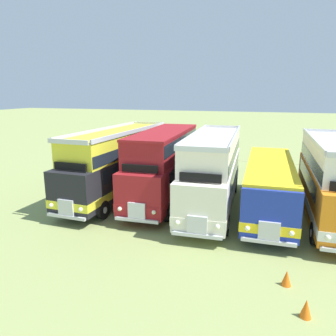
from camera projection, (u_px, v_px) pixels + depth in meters
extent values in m
plane|color=#8C9956|center=(212.00, 206.00, 19.65)|extent=(200.00, 200.00, 0.00)
cube|color=black|center=(119.00, 171.00, 21.43)|extent=(2.82, 11.40, 2.30)
cube|color=yellow|center=(119.00, 179.00, 21.57)|extent=(2.86, 11.44, 0.44)
cube|color=#19232D|center=(121.00, 161.00, 21.66)|extent=(2.78, 9.00, 0.76)
cube|color=#19232D|center=(65.00, 183.00, 16.14)|extent=(2.20, 0.16, 0.90)
cube|color=silver|center=(66.00, 207.00, 16.33)|extent=(0.90, 0.15, 0.80)
cube|color=silver|center=(66.00, 217.00, 16.42)|extent=(2.30, 0.21, 0.16)
sphere|color=#EAEACC|center=(81.00, 209.00, 16.02)|extent=(0.22, 0.22, 0.22)
sphere|color=#EAEACC|center=(51.00, 205.00, 16.61)|extent=(0.22, 0.22, 0.22)
cube|color=yellow|center=(119.00, 142.00, 21.22)|extent=(2.70, 10.50, 1.50)
cube|color=silver|center=(68.00, 142.00, 16.07)|extent=(2.40, 0.17, 0.24)
cube|color=silver|center=(147.00, 124.00, 25.35)|extent=(2.40, 0.17, 0.24)
cube|color=silver|center=(136.00, 131.00, 20.64)|extent=(0.40, 10.43, 0.24)
cube|color=silver|center=(103.00, 129.00, 21.42)|extent=(0.40, 10.43, 0.24)
cube|color=#19232D|center=(120.00, 147.00, 21.29)|extent=(2.73, 10.40, 0.64)
cube|color=black|center=(70.00, 167.00, 16.42)|extent=(1.90, 0.17, 0.40)
cylinder|color=black|center=(103.00, 210.00, 17.60)|extent=(0.31, 1.05, 1.04)
cylinder|color=silver|center=(105.00, 210.00, 17.55)|extent=(0.03, 0.36, 0.36)
cylinder|color=black|center=(68.00, 205.00, 18.35)|extent=(0.31, 1.05, 1.04)
cylinder|color=silver|center=(66.00, 205.00, 18.40)|extent=(0.03, 0.36, 0.36)
cylinder|color=black|center=(156.00, 175.00, 24.87)|extent=(0.31, 1.05, 1.04)
cylinder|color=silver|center=(158.00, 176.00, 24.82)|extent=(0.03, 0.36, 0.36)
cylinder|color=black|center=(129.00, 173.00, 25.62)|extent=(0.31, 1.05, 1.04)
cylinder|color=silver|center=(128.00, 173.00, 25.67)|extent=(0.03, 0.36, 0.36)
cube|color=maroon|center=(163.00, 175.00, 20.32)|extent=(2.98, 9.75, 2.30)
cube|color=maroon|center=(163.00, 184.00, 20.46)|extent=(3.03, 9.79, 0.44)
cube|color=#19232D|center=(165.00, 164.00, 20.56)|extent=(2.89, 7.35, 0.76)
cube|color=#19232D|center=(137.00, 186.00, 15.70)|extent=(2.20, 0.21, 0.90)
cube|color=silver|center=(137.00, 211.00, 15.89)|extent=(0.90, 0.17, 0.80)
cube|color=silver|center=(137.00, 220.00, 15.97)|extent=(2.30, 0.26, 0.16)
sphere|color=#EAEACC|center=(154.00, 212.00, 15.65)|extent=(0.22, 0.22, 0.22)
sphere|color=#EAEACC|center=(120.00, 209.00, 16.10)|extent=(0.22, 0.22, 0.22)
cube|color=maroon|center=(164.00, 145.00, 20.12)|extent=(2.84, 8.85, 1.50)
cube|color=maroon|center=(164.00, 132.00, 19.93)|extent=(2.90, 8.95, 0.14)
cube|color=#19232D|center=(164.00, 140.00, 20.05)|extent=(2.87, 8.75, 0.68)
cube|color=black|center=(140.00, 169.00, 15.99)|extent=(1.90, 0.22, 0.40)
cylinder|color=black|center=(168.00, 212.00, 17.28)|extent=(0.33, 1.05, 1.04)
cylinder|color=silver|center=(170.00, 212.00, 17.24)|extent=(0.04, 0.36, 0.36)
cylinder|color=black|center=(128.00, 208.00, 17.86)|extent=(0.33, 1.05, 1.04)
cylinder|color=silver|center=(125.00, 208.00, 17.90)|extent=(0.04, 0.36, 0.36)
cylinder|color=black|center=(190.00, 182.00, 23.14)|extent=(0.33, 1.05, 1.04)
cylinder|color=silver|center=(192.00, 182.00, 23.10)|extent=(0.04, 0.36, 0.36)
cylinder|color=black|center=(160.00, 179.00, 23.72)|extent=(0.33, 1.05, 1.04)
cylinder|color=silver|center=(158.00, 179.00, 23.76)|extent=(0.04, 0.36, 0.36)
cube|color=silver|center=(213.00, 180.00, 19.06)|extent=(3.07, 10.68, 2.30)
cube|color=silver|center=(212.00, 190.00, 19.19)|extent=(3.11, 10.72, 0.44)
cube|color=#19232D|center=(214.00, 169.00, 19.29)|extent=(2.97, 8.29, 0.76)
cube|color=#19232D|center=(198.00, 197.00, 14.00)|extent=(2.20, 0.22, 0.90)
cube|color=silver|center=(197.00, 225.00, 14.18)|extent=(0.91, 0.17, 0.80)
cube|color=silver|center=(197.00, 235.00, 14.27)|extent=(2.30, 0.26, 0.16)
sphere|color=#EAEACC|center=(217.00, 227.00, 13.95)|extent=(0.22, 0.22, 0.22)
sphere|color=#EAEACC|center=(177.00, 223.00, 14.40)|extent=(0.22, 0.22, 0.22)
cube|color=silver|center=(214.00, 148.00, 18.85)|extent=(2.92, 9.78, 1.50)
cube|color=silver|center=(201.00, 149.00, 13.94)|extent=(2.40, 0.23, 0.24)
cube|color=silver|center=(222.00, 127.00, 22.74)|extent=(2.40, 0.23, 0.24)
cube|color=silver|center=(236.00, 136.00, 18.37)|extent=(0.62, 9.65, 0.24)
cube|color=silver|center=(194.00, 134.00, 18.97)|extent=(0.62, 9.65, 0.24)
cube|color=#19232D|center=(214.00, 153.00, 18.92)|extent=(2.95, 9.68, 0.64)
cube|color=black|center=(200.00, 178.00, 14.28)|extent=(1.90, 0.22, 0.40)
cylinder|color=black|center=(226.00, 225.00, 15.58)|extent=(0.34, 1.05, 1.04)
cylinder|color=silver|center=(229.00, 225.00, 15.54)|extent=(0.04, 0.36, 0.36)
cylinder|color=black|center=(180.00, 220.00, 16.16)|extent=(0.34, 1.05, 1.04)
cylinder|color=silver|center=(177.00, 220.00, 16.19)|extent=(0.04, 0.36, 0.36)
cylinder|color=black|center=(235.00, 185.00, 22.31)|extent=(0.34, 1.05, 1.04)
cylinder|color=silver|center=(237.00, 185.00, 22.27)|extent=(0.04, 0.36, 0.36)
cylinder|color=black|center=(202.00, 183.00, 22.89)|extent=(0.34, 1.05, 1.04)
cylinder|color=silver|center=(200.00, 182.00, 22.93)|extent=(0.04, 0.36, 0.36)
cube|color=#1E339E|center=(269.00, 184.00, 18.30)|extent=(2.75, 10.41, 2.30)
cube|color=yellow|center=(268.00, 194.00, 18.43)|extent=(2.79, 10.45, 0.44)
cube|color=#19232D|center=(270.00, 172.00, 18.53)|extent=(2.72, 8.02, 0.76)
cube|color=#19232D|center=(271.00, 202.00, 13.37)|extent=(2.20, 0.15, 0.90)
cube|color=silver|center=(269.00, 231.00, 13.56)|extent=(0.90, 0.14, 0.80)
cube|color=silver|center=(268.00, 242.00, 13.65)|extent=(2.30, 0.20, 0.16)
sphere|color=#EAEACC|center=(292.00, 234.00, 13.30)|extent=(0.22, 0.22, 0.22)
sphere|color=#EAEACC|center=(247.00, 228.00, 13.80)|extent=(0.22, 0.22, 0.22)
cube|color=yellow|center=(271.00, 163.00, 18.01)|extent=(2.70, 10.01, 0.14)
cylinder|color=black|center=(294.00, 231.00, 14.91)|extent=(0.30, 1.05, 1.04)
cylinder|color=silver|center=(297.00, 231.00, 14.87)|extent=(0.03, 0.36, 0.36)
cylinder|color=black|center=(243.00, 225.00, 15.55)|extent=(0.30, 1.05, 1.04)
cylinder|color=silver|center=(240.00, 225.00, 15.59)|extent=(0.03, 0.36, 0.36)
cylinder|color=black|center=(285.00, 189.00, 21.40)|extent=(0.30, 1.05, 1.04)
cylinder|color=silver|center=(288.00, 189.00, 21.36)|extent=(0.03, 0.36, 0.36)
cylinder|color=black|center=(250.00, 186.00, 22.04)|extent=(0.30, 1.05, 1.04)
cylinder|color=silver|center=(248.00, 186.00, 22.08)|extent=(0.03, 0.36, 0.36)
cube|color=orange|center=(332.00, 190.00, 17.12)|extent=(2.66, 9.83, 2.30)
cube|color=white|center=(330.00, 201.00, 17.26)|extent=(2.70, 9.87, 0.44)
cube|color=#19232D|center=(332.00, 178.00, 17.36)|extent=(2.65, 7.43, 0.76)
sphere|color=#EAEACC|center=(328.00, 238.00, 12.91)|extent=(0.22, 0.22, 0.22)
cube|color=white|center=(335.00, 155.00, 16.92)|extent=(2.54, 8.93, 1.50)
cube|color=silver|center=(325.00, 131.00, 20.40)|extent=(2.40, 0.14, 0.24)
cube|color=silver|center=(312.00, 139.00, 17.07)|extent=(0.24, 8.89, 0.24)
cube|color=#19232D|center=(334.00, 160.00, 16.99)|extent=(2.58, 8.83, 0.64)
cylinder|color=black|center=(314.00, 233.00, 14.66)|extent=(0.30, 1.04, 1.04)
cylinder|color=silver|center=(311.00, 233.00, 14.70)|extent=(0.03, 0.36, 0.36)
cylinder|color=black|center=(301.00, 193.00, 20.60)|extent=(0.30, 1.04, 1.04)
cylinder|color=silver|center=(299.00, 192.00, 20.65)|extent=(0.03, 0.36, 0.36)
cone|color=orange|center=(287.00, 278.00, 11.55)|extent=(0.36, 0.36, 0.59)
cone|color=orange|center=(306.00, 308.00, 9.90)|extent=(0.36, 0.36, 0.62)
cylinder|color=#8C704C|center=(135.00, 158.00, 31.34)|extent=(0.08, 0.08, 1.05)
cylinder|color=#8C704C|center=(198.00, 162.00, 29.45)|extent=(0.08, 0.08, 1.05)
cylinder|color=#8C704C|center=(269.00, 167.00, 27.56)|extent=(0.08, 0.08, 1.05)
cylinder|color=beige|center=(232.00, 160.00, 28.41)|extent=(18.86, 0.03, 0.03)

